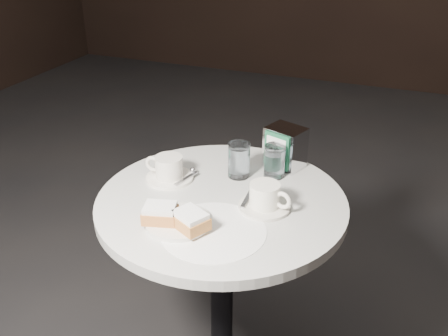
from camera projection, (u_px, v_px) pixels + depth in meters
cafe_table at (222, 255)px, 1.48m from camera, size 0.70×0.70×0.74m
sugar_spill at (213, 231)px, 1.25m from camera, size 0.28×0.28×0.00m
beignet_plate at (177, 219)px, 1.26m from camera, size 0.19×0.18×0.06m
coffee_cup_left at (169, 170)px, 1.48m from camera, size 0.15×0.14×0.07m
coffee_cup_right at (265, 198)px, 1.33m from camera, size 0.17×0.17×0.07m
water_glass_left at (239, 161)px, 1.48m from camera, size 0.08×0.08×0.11m
water_glass_right at (275, 162)px, 1.48m from camera, size 0.08×0.08×0.10m
napkin_dispenser at (285, 147)px, 1.53m from camera, size 0.13×0.12×0.13m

